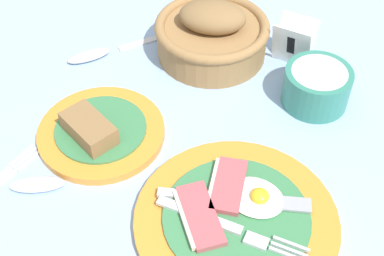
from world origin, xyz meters
TOP-DOWN VIEW (x-y plane):
  - ground_plane at (0.00, 0.00)m, footprint 3.00×3.00m
  - breakfast_plate at (0.09, 0.02)m, footprint 0.24×0.24m
  - bread_plate at (-0.13, 0.06)m, footprint 0.17×0.17m
  - sugar_cup at (0.10, 0.27)m, footprint 0.10×0.10m
  - bread_basket at (-0.08, 0.30)m, footprint 0.18×0.18m
  - number_card at (0.04, 0.34)m, footprint 0.06×0.05m
  - teaspoon_by_saucer at (-0.23, 0.21)m, footprint 0.13×0.17m
  - teaspoon_near_cup at (-0.17, -0.06)m, footprint 0.17×0.12m

SIDE VIEW (x-z plane):
  - ground_plane at x=0.00m, z-range 0.00..0.00m
  - teaspoon_by_saucer at x=-0.23m, z-range 0.00..0.01m
  - teaspoon_near_cup at x=-0.17m, z-range 0.00..0.01m
  - breakfast_plate at x=0.09m, z-range -0.01..0.02m
  - bread_plate at x=-0.13m, z-range -0.01..0.03m
  - sugar_cup at x=0.10m, z-range 0.00..0.06m
  - number_card at x=0.04m, z-range 0.00..0.07m
  - bread_basket at x=-0.08m, z-range -0.01..0.08m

